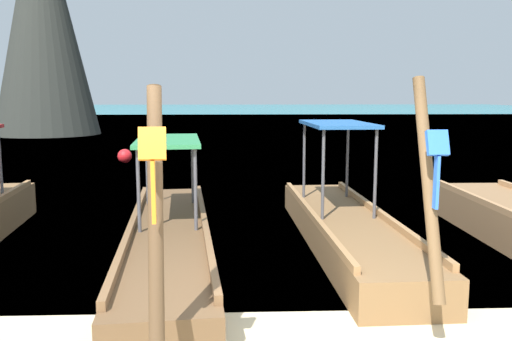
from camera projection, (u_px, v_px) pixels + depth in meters
The scene contains 5 objects.
sea_water at pixel (238, 114), 65.28m from camera, with size 120.00×120.00×0.00m, color #147A89.
longtail_boat_orange_ribbon at pixel (169, 243), 7.52m from camera, with size 1.73×6.85×2.51m.
longtail_boat_blue_ribbon at pixel (346, 226), 8.50m from camera, with size 1.40×6.66×2.61m.
karst_rock at pixel (40, 18), 31.29m from camera, with size 6.63×6.13×14.40m.
mooring_buoy_near at pixel (125, 156), 18.68m from camera, with size 0.50×0.50×0.50m.
Camera 1 is at (-0.30, -4.30, 2.43)m, focal length 37.10 mm.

